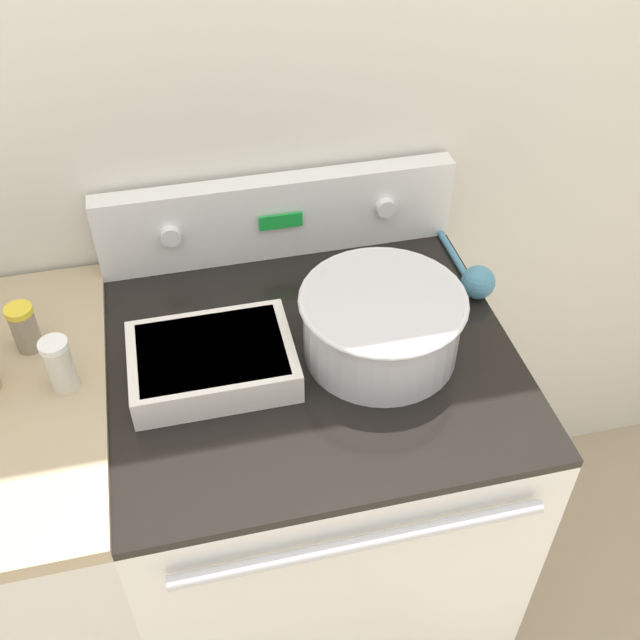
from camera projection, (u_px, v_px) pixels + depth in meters
kitchen_wall at (268, 106)px, 1.46m from camera, size 8.00×0.05×2.50m
stove_range at (313, 498)px, 1.71m from camera, size 0.75×0.72×0.94m
control_panel at (278, 216)px, 1.56m from camera, size 0.75×0.07×0.18m
side_counter at (1, 558)px, 1.59m from camera, size 0.62×0.69×0.95m
mixing_bowl at (382, 321)px, 1.34m from camera, size 0.30×0.30×0.13m
casserole_dish at (212, 360)px, 1.33m from camera, size 0.29×0.21×0.06m
ladle at (474, 278)px, 1.50m from camera, size 0.07×0.29×0.07m
spice_jar_white_cap at (60, 365)px, 1.28m from camera, size 0.05×0.05×0.11m
spice_jar_yellow_cap at (24, 328)px, 1.35m from camera, size 0.05×0.05×0.10m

